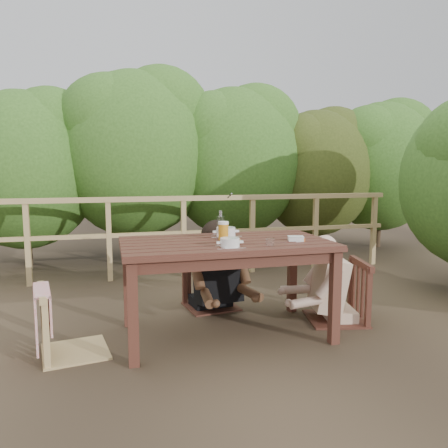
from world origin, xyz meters
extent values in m
plane|color=#493928|center=(0.00, 0.00, 0.00)|extent=(60.00, 60.00, 0.00)
cube|color=#402018|center=(0.00, 0.00, 0.38)|extent=(1.64, 0.92, 0.76)
cube|color=tan|center=(-1.16, -0.07, 0.48)|extent=(0.55, 0.55, 0.95)
cube|color=#402018|center=(0.04, 0.71, 0.47)|extent=(0.53, 0.53, 0.94)
cube|color=#402018|center=(1.04, 0.07, 0.51)|extent=(0.60, 0.60, 1.01)
cube|color=tan|center=(0.00, 2.00, 0.51)|extent=(5.60, 0.10, 1.01)
cylinder|color=silver|center=(-0.04, -0.26, 0.80)|extent=(0.24, 0.24, 0.08)
cylinder|color=white|center=(0.07, 0.24, 0.80)|extent=(0.27, 0.27, 0.09)
ellipsoid|color=#B17A2D|center=(0.02, -0.15, 0.79)|extent=(0.12, 0.09, 0.07)
cylinder|color=orange|center=(0.00, 0.06, 0.84)|extent=(0.08, 0.08, 0.16)
cylinder|color=white|center=(-0.01, 0.13, 0.88)|extent=(0.06, 0.06, 0.25)
cylinder|color=silver|center=(0.26, -0.31, 0.79)|extent=(0.06, 0.06, 0.07)
cube|color=white|center=(0.54, -0.15, 0.78)|extent=(0.14, 0.12, 0.05)
camera|label=1|loc=(-0.89, -3.28, 1.34)|focal=34.70mm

